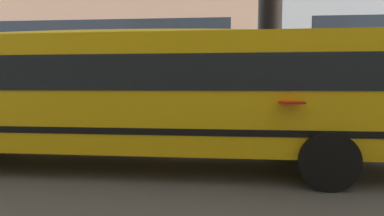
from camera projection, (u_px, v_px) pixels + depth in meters
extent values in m
plane|color=#54514F|center=(227.00, 150.00, 8.62)|extent=(400.00, 400.00, 0.00)
cube|color=gray|center=(222.00, 119.00, 16.13)|extent=(120.00, 3.00, 0.01)
cube|color=silver|center=(227.00, 150.00, 8.62)|extent=(110.00, 0.16, 0.01)
cube|color=yellow|center=(113.00, 93.00, 6.96)|extent=(11.59, 2.84, 2.31)
cube|color=black|center=(112.00, 75.00, 6.93)|extent=(10.90, 2.87, 0.67)
cube|color=black|center=(113.00, 122.00, 7.01)|extent=(11.61, 2.87, 0.13)
ellipsoid|color=yellow|center=(112.00, 42.00, 6.87)|extent=(11.12, 2.62, 0.38)
cylinder|color=red|center=(292.00, 103.00, 5.12)|extent=(0.47, 0.47, 0.03)
cylinder|color=black|center=(293.00, 136.00, 7.92)|extent=(1.05, 0.31, 1.05)
cylinder|color=black|center=(328.00, 161.00, 5.32)|extent=(1.05, 0.31, 1.05)
cube|color=#195B66|center=(377.00, 113.00, 12.88)|extent=(3.91, 1.71, 0.70)
cube|color=black|center=(374.00, 97.00, 12.84)|extent=(2.21, 1.57, 0.64)
cylinder|color=black|center=(337.00, 118.00, 13.85)|extent=(0.60, 0.18, 0.60)
cylinder|color=black|center=(354.00, 123.00, 12.16)|extent=(0.60, 0.18, 0.60)
cube|color=#93705B|center=(120.00, 23.00, 22.48)|extent=(19.00, 9.62, 12.80)
cube|color=black|center=(96.00, 83.00, 18.04)|extent=(15.96, 0.04, 1.10)
cube|color=black|center=(95.00, 29.00, 17.78)|extent=(15.96, 0.04, 1.10)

